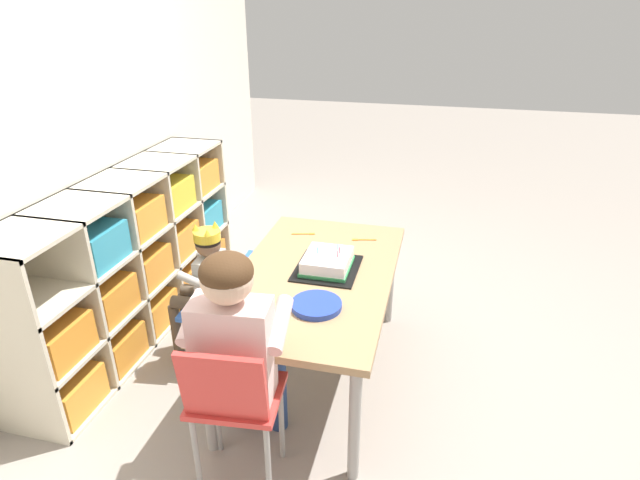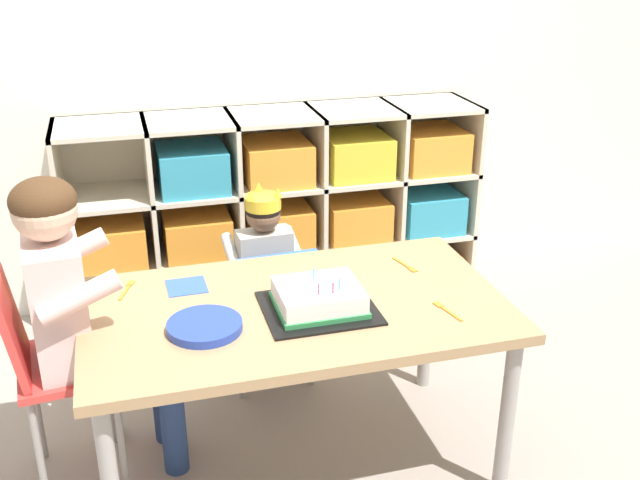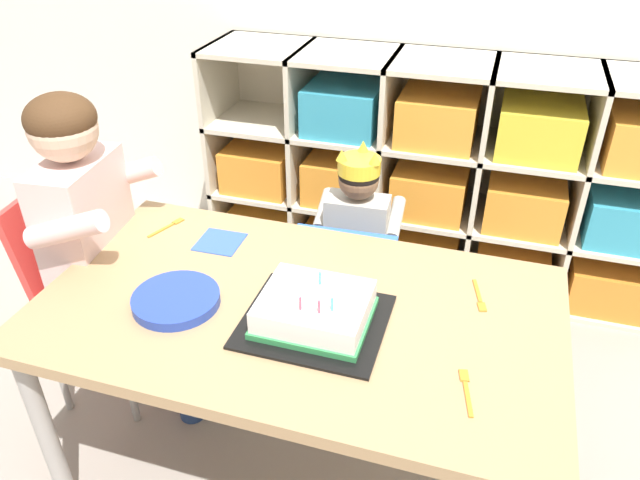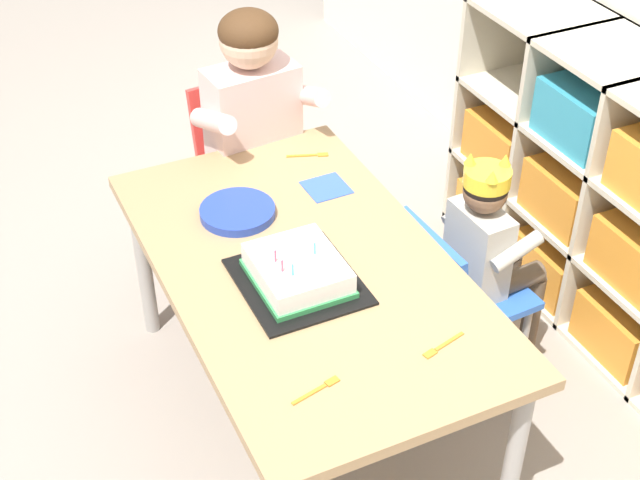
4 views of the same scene
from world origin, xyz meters
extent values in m
plane|color=gray|center=(0.00, 0.00, 0.00)|extent=(16.00, 16.00, 0.00)
cube|color=beige|center=(0.19, 1.35, 0.48)|extent=(1.91, 0.01, 0.95)
cube|color=beige|center=(-0.75, 1.16, 0.48)|extent=(0.02, 0.39, 0.95)
cube|color=beige|center=(-0.37, 1.16, 0.48)|extent=(0.02, 0.39, 0.95)
cube|color=beige|center=(0.00, 1.16, 0.48)|extent=(0.02, 0.39, 0.95)
cube|color=beige|center=(0.38, 1.16, 0.48)|extent=(0.02, 0.39, 0.95)
cube|color=beige|center=(0.76, 1.16, 0.48)|extent=(0.02, 0.39, 0.95)
cube|color=beige|center=(0.19, 1.16, 0.01)|extent=(1.91, 0.39, 0.02)
cube|color=beige|center=(0.19, 1.16, 0.32)|extent=(1.91, 0.39, 0.02)
cube|color=beige|center=(0.19, 1.16, 0.63)|extent=(1.91, 0.39, 0.02)
cube|color=beige|center=(0.19, 1.16, 0.94)|extent=(1.91, 0.39, 0.02)
cube|color=orange|center=(-0.56, 1.14, 0.11)|extent=(0.29, 0.31, 0.19)
cube|color=orange|center=(-0.19, 1.14, 0.11)|extent=(0.29, 0.31, 0.19)
cube|color=orange|center=(0.19, 1.14, 0.11)|extent=(0.29, 0.31, 0.19)
cube|color=orange|center=(0.57, 1.14, 0.11)|extent=(0.29, 0.31, 0.19)
cube|color=orange|center=(0.95, 1.14, 0.11)|extent=(0.29, 0.31, 0.19)
cube|color=orange|center=(-0.56, 1.14, 0.43)|extent=(0.29, 0.31, 0.19)
cube|color=orange|center=(-0.19, 1.14, 0.43)|extent=(0.29, 0.31, 0.19)
cube|color=orange|center=(0.19, 1.14, 0.43)|extent=(0.29, 0.31, 0.19)
cube|color=orange|center=(0.57, 1.14, 0.43)|extent=(0.29, 0.31, 0.19)
cube|color=teal|center=(0.95, 1.14, 0.43)|extent=(0.29, 0.31, 0.19)
cube|color=teal|center=(-0.19, 1.14, 0.74)|extent=(0.29, 0.31, 0.19)
cube|color=orange|center=(0.19, 1.14, 0.74)|extent=(0.29, 0.31, 0.19)
cube|color=yellow|center=(0.57, 1.14, 0.74)|extent=(0.29, 0.31, 0.19)
cube|color=#A37F56|center=(0.00, 0.00, 0.60)|extent=(1.34, 0.77, 0.03)
cylinder|color=#9E9993|center=(-0.61, -0.32, 0.29)|extent=(0.05, 0.05, 0.59)
cylinder|color=#9E9993|center=(-0.61, 0.32, 0.29)|extent=(0.05, 0.05, 0.59)
cylinder|color=#9E9993|center=(0.61, 0.32, 0.29)|extent=(0.05, 0.05, 0.59)
cube|color=blue|center=(0.02, 0.56, 0.34)|extent=(0.36, 0.33, 0.03)
cube|color=blue|center=(0.02, 0.41, 0.49)|extent=(0.32, 0.08, 0.27)
cylinder|color=gray|center=(0.15, 0.70, 0.16)|extent=(0.02, 0.02, 0.33)
cylinder|color=gray|center=(-0.13, 0.68, 0.16)|extent=(0.02, 0.02, 0.33)
cylinder|color=gray|center=(0.17, 0.44, 0.16)|extent=(0.02, 0.02, 0.33)
cylinder|color=gray|center=(-0.12, 0.43, 0.16)|extent=(0.02, 0.02, 0.33)
cube|color=#B2ADA3|center=(0.02, 0.57, 0.49)|extent=(0.22, 0.12, 0.29)
sphere|color=brown|center=(0.02, 0.57, 0.71)|extent=(0.13, 0.13, 0.13)
ellipsoid|color=black|center=(0.02, 0.57, 0.73)|extent=(0.14, 0.14, 0.10)
cylinder|color=yellow|center=(0.02, 0.57, 0.76)|extent=(0.14, 0.14, 0.05)
cone|color=yellow|center=(0.01, 0.63, 0.80)|extent=(0.04, 0.04, 0.04)
cone|color=yellow|center=(0.07, 0.55, 0.80)|extent=(0.04, 0.04, 0.04)
cone|color=yellow|center=(-0.03, 0.54, 0.80)|extent=(0.04, 0.04, 0.04)
cylinder|color=brown|center=(0.07, 0.68, 0.38)|extent=(0.08, 0.21, 0.07)
cylinder|color=brown|center=(-0.05, 0.67, 0.38)|extent=(0.08, 0.21, 0.07)
cylinder|color=brown|center=(0.07, 0.78, 0.17)|extent=(0.06, 0.06, 0.35)
cylinder|color=brown|center=(-0.06, 0.78, 0.17)|extent=(0.06, 0.06, 0.35)
cylinder|color=#B2ADA3|center=(0.14, 0.62, 0.56)|extent=(0.05, 0.18, 0.10)
cylinder|color=#B2ADA3|center=(-0.11, 0.61, 0.56)|extent=(0.05, 0.18, 0.10)
cube|color=red|center=(-0.72, 0.13, 0.44)|extent=(0.34, 0.38, 0.03)
cube|color=red|center=(-0.86, 0.12, 0.61)|extent=(0.10, 0.33, 0.30)
cylinder|color=gray|center=(-0.58, 0.00, 0.21)|extent=(0.02, 0.02, 0.43)
cylinder|color=gray|center=(-0.61, 0.29, 0.21)|extent=(0.02, 0.02, 0.43)
cylinder|color=gray|center=(-0.83, -0.02, 0.21)|extent=(0.02, 0.02, 0.43)
cylinder|color=gray|center=(-0.85, 0.26, 0.21)|extent=(0.02, 0.02, 0.43)
cube|color=beige|center=(-0.72, 0.13, 0.66)|extent=(0.19, 0.31, 0.42)
sphere|color=#DBB293|center=(-0.72, 0.13, 0.97)|extent=(0.19, 0.19, 0.19)
ellipsoid|color=#472D19|center=(-0.72, 0.13, 1.00)|extent=(0.19, 0.19, 0.14)
cylinder|color=navy|center=(-0.56, 0.06, 0.48)|extent=(0.31, 0.13, 0.10)
cylinder|color=navy|center=(-0.58, 0.24, 0.48)|extent=(0.31, 0.13, 0.10)
cylinder|color=navy|center=(-0.41, 0.07, 0.22)|extent=(0.08, 0.08, 0.45)
cylinder|color=navy|center=(-0.43, 0.25, 0.22)|extent=(0.08, 0.08, 0.45)
cylinder|color=beige|center=(-0.64, -0.03, 0.75)|extent=(0.25, 0.09, 0.14)
cylinder|color=beige|center=(-0.67, 0.31, 0.75)|extent=(0.25, 0.09, 0.14)
cube|color=black|center=(0.06, -0.05, 0.63)|extent=(0.35, 0.31, 0.01)
cube|color=white|center=(0.06, -0.05, 0.67)|extent=(0.26, 0.22, 0.07)
cube|color=#338E4C|center=(0.06, -0.05, 0.64)|extent=(0.27, 0.24, 0.02)
cylinder|color=#E54C66|center=(0.09, -0.11, 0.72)|extent=(0.01, 0.01, 0.04)
cylinder|color=#E54C66|center=(0.05, -0.11, 0.72)|extent=(0.01, 0.01, 0.04)
cylinder|color=#4CB2E5|center=(0.12, -0.09, 0.72)|extent=(0.01, 0.01, 0.04)
cylinder|color=#4CB2E5|center=(0.06, 0.00, 0.72)|extent=(0.01, 0.01, 0.04)
cylinder|color=#233DA3|center=(-0.30, -0.09, 0.64)|extent=(0.23, 0.23, 0.03)
cube|color=#3356B7|center=(-0.32, 0.22, 0.62)|extent=(0.13, 0.13, 0.00)
cube|color=orange|center=(0.45, -0.20, 0.62)|extent=(0.03, 0.10, 0.00)
cube|color=orange|center=(0.44, -0.13, 0.62)|extent=(0.03, 0.04, 0.00)
cube|color=orange|center=(0.44, 0.20, 0.62)|extent=(0.03, 0.10, 0.00)
cube|color=orange|center=(0.46, 0.13, 0.62)|extent=(0.03, 0.04, 0.00)
cube|color=orange|center=(-0.52, 0.22, 0.62)|extent=(0.04, 0.10, 0.00)
cube|color=orange|center=(-0.50, 0.29, 0.62)|extent=(0.03, 0.04, 0.00)
camera|label=1|loc=(-2.18, -0.56, 1.86)|focal=28.97mm
camera|label=2|loc=(-0.49, -2.05, 1.75)|focal=41.99mm
camera|label=3|loc=(0.42, -1.16, 1.60)|focal=34.09mm
camera|label=4|loc=(1.82, -0.81, 2.22)|focal=51.51mm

